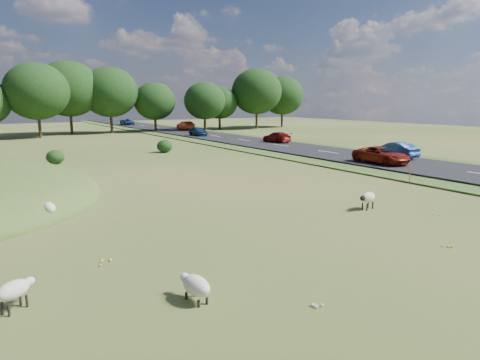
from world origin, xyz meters
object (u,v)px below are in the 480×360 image
car_0 (381,155)px  car_2 (395,150)px  sheep_3 (195,285)px  car_5 (277,137)px  car_1 (186,126)px  sheep_0 (48,208)px  sheep_1 (368,197)px  sheep_2 (14,290)px  marker_post (410,175)px  car_4 (198,131)px  car_6 (127,122)px

car_0 → car_2: bearing=24.3°
sheep_3 → car_5: 43.30m
car_1 → car_2: car_1 is taller
sheep_0 → car_0: size_ratio=0.26×
sheep_1 → sheep_3: (-11.67, -4.46, -0.15)m
sheep_3 → sheep_1: bearing=-76.7°
sheep_2 → car_5: car_5 is taller
car_0 → sheep_2: bearing=-157.1°
marker_post → sheep_0: size_ratio=0.95×
sheep_0 → car_5: 37.51m
sheep_0 → car_0: (25.94, 3.32, 0.31)m
car_2 → car_4: bearing=-83.3°
sheep_2 → sheep_3: size_ratio=0.86×
car_1 → car_5: (0.00, -27.12, -0.12)m
sheep_0 → car_2: car_2 is taller
sheep_0 → car_0: bearing=-88.7°
sheep_3 → car_0: (23.78, 13.83, 0.47)m
sheep_1 → car_5: car_5 is taller
marker_post → sheep_0: (-21.47, 2.80, 0.02)m
car_1 → sheep_2: bearing=61.5°
car_6 → marker_post: bearing=-93.4°
sheep_2 → car_5: bearing=9.6°
car_4 → car_1: bearing=73.2°
car_0 → sheep_0: bearing=-172.7°
car_1 → car_5: size_ratio=1.05×
sheep_1 → car_6: bearing=-112.7°
sheep_1 → car_2: bearing=-158.9°
car_0 → car_1: bearing=85.3°
sheep_0 → car_1: bearing=-36.8°
sheep_1 → car_5: (15.91, 28.91, 0.28)m
sheep_2 → car_1: car_1 is taller
sheep_2 → car_1: (31.76, 58.49, 0.44)m
sheep_3 → car_4: (23.78, 47.88, 0.45)m
sheep_1 → marker_post: bearing=-170.8°
car_2 → marker_post: bearing=43.4°
sheep_2 → car_5: 44.64m
sheep_0 → car_6: car_6 is taller
marker_post → car_0: bearing=53.8°
sheep_2 → car_1: bearing=26.4°
marker_post → car_0: size_ratio=0.25×
car_6 → car_2: bearing=-86.7°
car_6 → sheep_1: bearing=-98.9°
sheep_3 → car_2: bearing=-68.2°
car_1 → car_4: 13.17m
sheep_1 → sheep_0: bearing=-37.4°
sheep_3 → car_6: (23.78, 82.16, 0.43)m
sheep_1 → car_0: size_ratio=0.26×
sheep_2 → car_0: size_ratio=0.23×
sheep_3 → car_1: car_1 is taller
sheep_3 → sheep_2: bearing=56.8°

